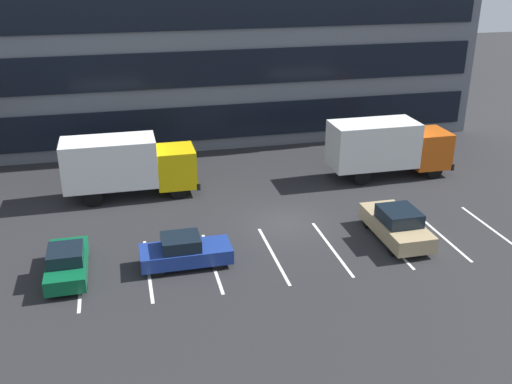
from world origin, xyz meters
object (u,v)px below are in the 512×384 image
object	(u,v)px
sedan_forest	(67,263)
box_truck_orange	(387,146)
sedan_tan	(397,224)
box_truck_yellow	(127,164)
sedan_navy	(185,251)

from	to	relation	value
sedan_forest	box_truck_orange	bearing A→B (deg)	23.20
box_truck_orange	sedan_tan	world-z (taller)	box_truck_orange
box_truck_yellow	sedan_tan	bearing A→B (deg)	-34.27
box_truck_orange	sedan_forest	size ratio (longest dim) A/B	1.91
sedan_navy	sedan_forest	world-z (taller)	sedan_navy
sedan_navy	sedan_forest	distance (m)	4.93
box_truck_orange	sedan_navy	size ratio (longest dim) A/B	1.87
box_truck_orange	sedan_forest	xyz separation A→B (m)	(-18.07, -7.74, -1.28)
box_truck_orange	box_truck_yellow	xyz separation A→B (m)	(-15.22, 0.47, -0.04)
box_truck_yellow	sedan_tan	xyz separation A→B (m)	(12.14, -8.27, -1.13)
sedan_tan	sedan_navy	bearing A→B (deg)	-179.23
box_truck_orange	sedan_tan	xyz separation A→B (m)	(-3.08, -7.80, -1.17)
sedan_navy	sedan_tan	bearing A→B (deg)	0.77
box_truck_orange	box_truck_yellow	bearing A→B (deg)	178.23
box_truck_yellow	sedan_tan	world-z (taller)	box_truck_yellow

